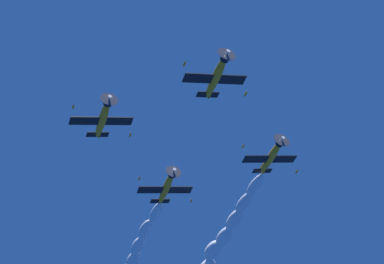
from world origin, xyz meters
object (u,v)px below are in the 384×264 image
object	(u,v)px
airplane_lead	(217,75)
airplane_right_wingman	(103,118)
airplane_left_wingman	(272,156)
airplane_slot_tail	(167,187)

from	to	relation	value
airplane_lead	airplane_right_wingman	size ratio (longest dim) A/B	1.00
airplane_left_wingman	airplane_right_wingman	bearing A→B (deg)	84.69
airplane_lead	airplane_slot_tail	world-z (taller)	airplane_slot_tail
airplane_left_wingman	airplane_slot_tail	distance (m)	16.11
airplane_slot_tail	airplane_lead	bearing A→B (deg)	173.94
airplane_lead	airplane_right_wingman	distance (m)	16.19
airplane_lead	airplane_slot_tail	size ratio (longest dim) A/B	0.98
airplane_left_wingman	airplane_slot_tail	xyz separation A→B (m)	(11.79, 10.98, -0.22)
airplane_right_wingman	airplane_slot_tail	bearing A→B (deg)	-53.11
airplane_left_wingman	airplane_slot_tail	bearing A→B (deg)	42.97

